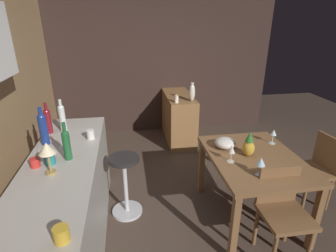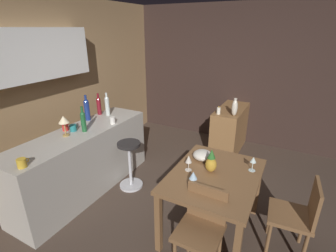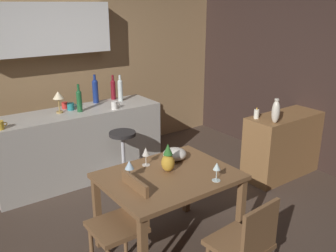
% 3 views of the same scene
% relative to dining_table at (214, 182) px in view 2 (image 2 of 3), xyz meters
% --- Properties ---
extents(ground_plane, '(9.00, 9.00, 0.00)m').
position_rel_dining_table_xyz_m(ground_plane, '(0.11, 0.46, -0.65)').
color(ground_plane, '#47382D').
extents(wall_kitchen_back, '(5.20, 0.33, 2.60)m').
position_rel_dining_table_xyz_m(wall_kitchen_back, '(0.05, 2.54, 0.77)').
color(wall_kitchen_back, '#9E7A51').
rests_on(wall_kitchen_back, ground_plane).
extents(wall_side_right, '(0.10, 4.40, 2.60)m').
position_rel_dining_table_xyz_m(wall_side_right, '(2.66, 0.76, 0.65)').
color(wall_side_right, '#33231E').
rests_on(wall_side_right, ground_plane).
extents(dining_table, '(1.14, 0.88, 0.74)m').
position_rel_dining_table_xyz_m(dining_table, '(0.00, 0.00, 0.00)').
color(dining_table, brown).
rests_on(dining_table, ground_plane).
extents(kitchen_counter, '(2.10, 0.60, 0.90)m').
position_rel_dining_table_xyz_m(kitchen_counter, '(-0.08, 1.83, -0.20)').
color(kitchen_counter, '#B2ADA3').
rests_on(kitchen_counter, ground_plane).
extents(sideboard_cabinet, '(1.10, 0.44, 0.82)m').
position_rel_dining_table_xyz_m(sideboard_cabinet, '(2.10, 0.37, -0.24)').
color(sideboard_cabinet, olive).
rests_on(sideboard_cabinet, ground_plane).
extents(chair_near_window, '(0.40, 0.40, 0.84)m').
position_rel_dining_table_xyz_m(chair_near_window, '(-0.49, -0.05, -0.17)').
color(chair_near_window, brown).
rests_on(chair_near_window, ground_plane).
extents(chair_by_doorway, '(0.43, 0.43, 0.84)m').
position_rel_dining_table_xyz_m(chair_by_doorway, '(0.10, -0.82, -0.18)').
color(chair_by_doorway, brown).
rests_on(chair_by_doorway, ground_plane).
extents(bar_stool, '(0.34, 0.34, 0.70)m').
position_rel_dining_table_xyz_m(bar_stool, '(0.27, 1.31, -0.27)').
color(bar_stool, '#262323').
rests_on(bar_stool, ground_plane).
extents(wine_glass_left, '(0.08, 0.08, 0.17)m').
position_rel_dining_table_xyz_m(wine_glass_left, '(-0.32, 0.12, 0.23)').
color(wine_glass_left, silver).
rests_on(wine_glass_left, dining_table).
extents(wine_glass_right, '(0.07, 0.07, 0.16)m').
position_rel_dining_table_xyz_m(wine_glass_right, '(0.25, -0.33, 0.22)').
color(wine_glass_right, silver).
rests_on(wine_glass_right, dining_table).
extents(wine_glass_center, '(0.07, 0.07, 0.18)m').
position_rel_dining_table_xyz_m(wine_glass_center, '(-0.06, 0.28, 0.22)').
color(wine_glass_center, silver).
rests_on(wine_glass_center, dining_table).
extents(pineapple_centerpiece, '(0.12, 0.12, 0.26)m').
position_rel_dining_table_xyz_m(pineapple_centerpiece, '(0.04, 0.06, 0.20)').
color(pineapple_centerpiece, gold).
rests_on(pineapple_centerpiece, dining_table).
extents(fruit_bowl, '(0.22, 0.22, 0.11)m').
position_rel_dining_table_xyz_m(fruit_bowl, '(0.23, 0.23, 0.15)').
color(fruit_bowl, beige).
rests_on(fruit_bowl, dining_table).
extents(wine_bottle_green, '(0.06, 0.06, 0.34)m').
position_rel_dining_table_xyz_m(wine_bottle_green, '(-0.06, 1.76, 0.41)').
color(wine_bottle_green, '#1E592D').
rests_on(wine_bottle_green, kitchen_counter).
extents(wine_bottle_ruby, '(0.07, 0.07, 0.33)m').
position_rel_dining_table_xyz_m(wine_bottle_ruby, '(0.56, 2.06, 0.41)').
color(wine_bottle_ruby, maroon).
rests_on(wine_bottle_ruby, kitchen_counter).
extents(wine_bottle_cobalt, '(0.08, 0.08, 0.37)m').
position_rel_dining_table_xyz_m(wine_bottle_cobalt, '(0.29, 2.03, 0.43)').
color(wine_bottle_cobalt, navy).
rests_on(wine_bottle_cobalt, kitchen_counter).
extents(wine_bottle_clear, '(0.07, 0.07, 0.35)m').
position_rel_dining_table_xyz_m(wine_bottle_clear, '(0.60, 1.93, 0.42)').
color(wine_bottle_clear, silver).
rests_on(wine_bottle_clear, kitchen_counter).
extents(cup_red, '(0.11, 0.08, 0.08)m').
position_rel_dining_table_xyz_m(cup_red, '(-0.15, 2.01, 0.29)').
color(cup_red, red).
rests_on(cup_red, kitchen_counter).
extents(cup_mustard, '(0.12, 0.09, 0.09)m').
position_rel_dining_table_xyz_m(cup_mustard, '(-1.00, 1.63, 0.30)').
color(cup_mustard, gold).
rests_on(cup_mustard, kitchen_counter).
extents(cup_white, '(0.11, 0.08, 0.10)m').
position_rel_dining_table_xyz_m(cup_white, '(0.34, 1.62, 0.30)').
color(cup_white, white).
rests_on(cup_white, kitchen_counter).
extents(cup_teal, '(0.12, 0.09, 0.09)m').
position_rel_dining_table_xyz_m(cup_teal, '(-0.12, 1.90, 0.30)').
color(cup_teal, teal).
rests_on(cup_teal, kitchen_counter).
extents(counter_lamp, '(0.13, 0.13, 0.27)m').
position_rel_dining_table_xyz_m(counter_lamp, '(-0.27, 1.86, 0.46)').
color(counter_lamp, '#A58447').
rests_on(counter_lamp, kitchen_counter).
extents(pillar_candle_tall, '(0.06, 0.06, 0.14)m').
position_rel_dining_table_xyz_m(pillar_candle_tall, '(1.67, 0.49, 0.23)').
color(pillar_candle_tall, white).
rests_on(pillar_candle_tall, sideboard_cabinet).
extents(vase_ceramic_ivory, '(0.10, 0.10, 0.29)m').
position_rel_dining_table_xyz_m(vase_ceramic_ivory, '(1.71, 0.23, 0.31)').
color(vase_ceramic_ivory, beige).
rests_on(vase_ceramic_ivory, sideboard_cabinet).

